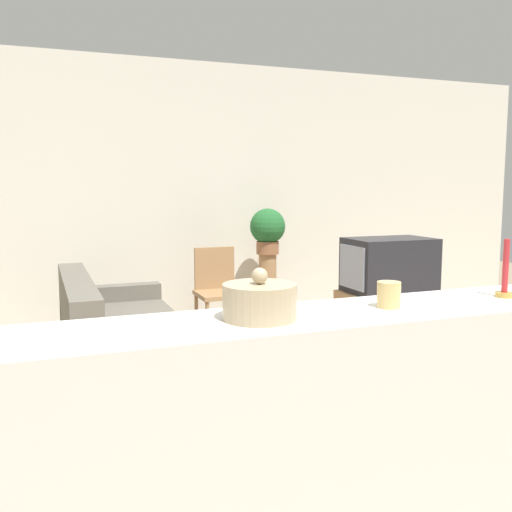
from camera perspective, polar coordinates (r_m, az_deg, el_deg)
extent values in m
plane|color=gray|center=(3.07, 5.14, -20.84)|extent=(14.00, 14.00, 0.00)
cube|color=beige|center=(5.98, -9.44, 6.18)|extent=(9.00, 0.06, 2.70)
cube|color=#605B51|center=(4.51, -12.93, -8.91)|extent=(0.87, 1.77, 0.41)
cube|color=#605B51|center=(4.39, -17.40, -4.39)|extent=(0.20, 1.77, 0.35)
cube|color=#605B51|center=(3.72, -11.15, -11.19)|extent=(0.87, 0.16, 0.55)
cube|color=#605B51|center=(5.27, -14.21, -5.84)|extent=(0.87, 0.16, 0.55)
cube|color=#9E754C|center=(5.08, 13.04, -6.41)|extent=(0.80, 0.49, 0.53)
cube|color=#232328|center=(4.99, 13.20, -0.88)|extent=(0.72, 0.47, 0.46)
cube|color=#939EB2|center=(4.80, 9.61, -1.11)|extent=(0.02, 0.38, 0.36)
cube|color=#9E754C|center=(5.41, -3.54, -3.82)|extent=(0.44, 0.44, 0.04)
cube|color=#9E754C|center=(5.56, -4.18, -1.19)|extent=(0.40, 0.04, 0.41)
cylinder|color=#9E754C|center=(5.22, -4.89, -6.65)|extent=(0.04, 0.04, 0.39)
cylinder|color=#9E754C|center=(5.34, -0.95, -6.33)|extent=(0.04, 0.04, 0.39)
cylinder|color=#9E754C|center=(5.58, -5.98, -5.78)|extent=(0.04, 0.04, 0.39)
cylinder|color=#9E754C|center=(5.69, -2.27, -5.50)|extent=(0.04, 0.04, 0.39)
cylinder|color=#9E754C|center=(5.96, 1.15, -3.26)|extent=(0.19, 0.19, 0.73)
cylinder|color=#8E5B3D|center=(5.90, 1.16, 0.85)|extent=(0.23, 0.23, 0.13)
sphere|color=#23602D|center=(5.88, 1.17, 3.00)|extent=(0.37, 0.37, 0.37)
cube|color=silver|center=(2.35, 12.64, -16.85)|extent=(2.98, 0.44, 0.98)
cylinder|color=tan|center=(1.95, 0.36, -4.58)|extent=(0.25, 0.25, 0.12)
sphere|color=tan|center=(1.93, 0.37, -2.00)|extent=(0.06, 0.06, 0.06)
cylinder|color=tan|center=(2.19, 13.14, -3.79)|extent=(0.09, 0.09, 0.10)
cylinder|color=#B7933D|center=(2.55, 23.56, -3.57)|extent=(0.07, 0.07, 0.02)
cylinder|color=#B7282D|center=(2.53, 23.70, -0.90)|extent=(0.02, 0.02, 0.22)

